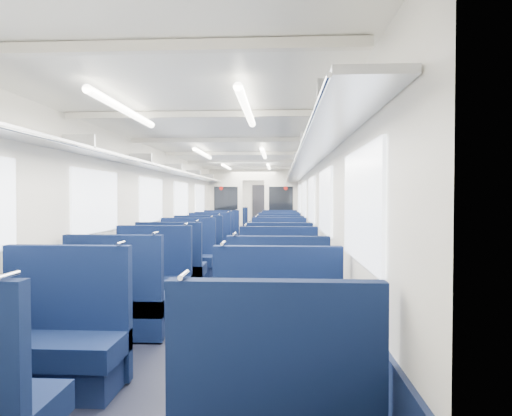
% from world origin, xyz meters
% --- Properties ---
extents(floor, '(2.80, 18.00, 0.01)m').
position_xyz_m(floor, '(0.00, 0.00, 0.00)').
color(floor, black).
rests_on(floor, ground).
extents(ceiling, '(2.80, 18.00, 0.01)m').
position_xyz_m(ceiling, '(0.00, 0.00, 2.35)').
color(ceiling, white).
rests_on(ceiling, wall_left).
extents(wall_left, '(0.02, 18.00, 2.35)m').
position_xyz_m(wall_left, '(-1.40, 0.00, 1.18)').
color(wall_left, silver).
rests_on(wall_left, floor).
extents(dado_left, '(0.03, 17.90, 0.70)m').
position_xyz_m(dado_left, '(-1.39, 0.00, 0.35)').
color(dado_left, '#101A37').
rests_on(dado_left, floor).
extents(wall_right, '(0.02, 18.00, 2.35)m').
position_xyz_m(wall_right, '(1.40, 0.00, 1.18)').
color(wall_right, silver).
rests_on(wall_right, floor).
extents(dado_right, '(0.03, 17.90, 0.70)m').
position_xyz_m(dado_right, '(1.39, 0.00, 0.35)').
color(dado_right, '#101A37').
rests_on(dado_right, floor).
extents(wall_far, '(2.80, 0.02, 2.35)m').
position_xyz_m(wall_far, '(0.00, 9.00, 1.18)').
color(wall_far, silver).
rests_on(wall_far, floor).
extents(luggage_rack_left, '(0.36, 17.40, 0.18)m').
position_xyz_m(luggage_rack_left, '(-1.21, 0.00, 1.97)').
color(luggage_rack_left, '#B2B5BA').
rests_on(luggage_rack_left, wall_left).
extents(luggage_rack_right, '(0.36, 17.40, 0.18)m').
position_xyz_m(luggage_rack_right, '(1.21, 0.00, 1.97)').
color(luggage_rack_right, '#B2B5BA').
rests_on(luggage_rack_right, wall_right).
extents(windows, '(2.78, 15.60, 0.75)m').
position_xyz_m(windows, '(0.00, -0.46, 1.42)').
color(windows, white).
rests_on(windows, wall_left).
extents(ceiling_fittings, '(2.70, 16.06, 0.11)m').
position_xyz_m(ceiling_fittings, '(0.00, -0.26, 2.29)').
color(ceiling_fittings, silver).
rests_on(ceiling_fittings, ceiling).
extents(end_door, '(0.75, 0.06, 2.00)m').
position_xyz_m(end_door, '(0.00, 8.94, 1.00)').
color(end_door, black).
rests_on(end_door, floor).
extents(bulkhead, '(2.80, 0.10, 2.35)m').
position_xyz_m(bulkhead, '(-0.00, 3.53, 1.23)').
color(bulkhead, silver).
rests_on(bulkhead, floor).
extents(seat_2, '(1.01, 0.56, 1.13)m').
position_xyz_m(seat_2, '(-0.83, -7.19, 0.35)').
color(seat_2, '#0D1B42').
rests_on(seat_2, floor).
extents(seat_3, '(1.01, 0.56, 1.13)m').
position_xyz_m(seat_3, '(0.83, -7.15, 0.35)').
color(seat_3, '#0D1B42').
rests_on(seat_3, floor).
extents(seat_4, '(1.01, 0.56, 1.13)m').
position_xyz_m(seat_4, '(-0.83, -5.95, 0.35)').
color(seat_4, '#0D1B42').
rests_on(seat_4, floor).
extents(seat_5, '(1.01, 0.56, 1.13)m').
position_xyz_m(seat_5, '(0.83, -6.00, 0.35)').
color(seat_5, '#0D1B42').
rests_on(seat_5, floor).
extents(seat_6, '(1.01, 0.56, 1.13)m').
position_xyz_m(seat_6, '(-0.83, -4.79, 0.35)').
color(seat_6, '#0D1B42').
rests_on(seat_6, floor).
extents(seat_7, '(1.01, 0.56, 1.13)m').
position_xyz_m(seat_7, '(0.83, -4.89, 0.35)').
color(seat_7, '#0D1B42').
rests_on(seat_7, floor).
extents(seat_8, '(1.01, 0.56, 1.13)m').
position_xyz_m(seat_8, '(-0.83, -3.74, 0.35)').
color(seat_8, '#0D1B42').
rests_on(seat_8, floor).
extents(seat_9, '(1.01, 0.56, 1.13)m').
position_xyz_m(seat_9, '(0.83, -3.76, 0.35)').
color(seat_9, '#0D1B42').
rests_on(seat_9, floor).
extents(seat_10, '(1.01, 0.56, 1.13)m').
position_xyz_m(seat_10, '(-0.83, -2.60, 0.35)').
color(seat_10, '#0D1B42').
rests_on(seat_10, floor).
extents(seat_11, '(1.01, 0.56, 1.13)m').
position_xyz_m(seat_11, '(0.83, -2.44, 0.35)').
color(seat_11, '#0D1B42').
rests_on(seat_11, floor).
extents(seat_12, '(1.01, 0.56, 1.13)m').
position_xyz_m(seat_12, '(-0.83, -1.33, 0.35)').
color(seat_12, '#0D1B42').
rests_on(seat_12, floor).
extents(seat_13, '(1.01, 0.56, 1.13)m').
position_xyz_m(seat_13, '(0.83, -1.42, 0.35)').
color(seat_13, '#0D1B42').
rests_on(seat_13, floor).
extents(seat_14, '(1.01, 0.56, 1.13)m').
position_xyz_m(seat_14, '(-0.83, -0.12, 0.35)').
color(seat_14, '#0D1B42').
rests_on(seat_14, floor).
extents(seat_15, '(1.01, 0.56, 1.13)m').
position_xyz_m(seat_15, '(0.83, -0.24, 0.35)').
color(seat_15, '#0D1B42').
rests_on(seat_15, floor).
extents(seat_16, '(1.01, 0.56, 1.13)m').
position_xyz_m(seat_16, '(-0.83, 0.86, 0.35)').
color(seat_16, '#0D1B42').
rests_on(seat_16, floor).
extents(seat_17, '(1.01, 0.56, 1.13)m').
position_xyz_m(seat_17, '(0.83, 0.84, 0.35)').
color(seat_17, '#0D1B42').
rests_on(seat_17, floor).
extents(seat_18, '(1.01, 0.56, 1.13)m').
position_xyz_m(seat_18, '(-0.83, 1.97, 0.35)').
color(seat_18, '#0D1B42').
rests_on(seat_18, floor).
extents(seat_19, '(1.01, 0.56, 1.13)m').
position_xyz_m(seat_19, '(0.83, 2.08, 0.35)').
color(seat_19, '#0D1B42').
rests_on(seat_19, floor).
extents(seat_20, '(1.01, 0.56, 1.13)m').
position_xyz_m(seat_20, '(-0.83, 4.19, 0.35)').
color(seat_20, '#0D1B42').
rests_on(seat_20, floor).
extents(seat_21, '(1.01, 0.56, 1.13)m').
position_xyz_m(seat_21, '(0.83, 4.08, 0.35)').
color(seat_21, '#0D1B42').
rests_on(seat_21, floor).
extents(seat_22, '(1.01, 0.56, 1.13)m').
position_xyz_m(seat_22, '(-0.83, 5.30, 0.35)').
color(seat_22, '#0D1B42').
rests_on(seat_22, floor).
extents(seat_23, '(1.01, 0.56, 1.13)m').
position_xyz_m(seat_23, '(0.83, 5.33, 0.35)').
color(seat_23, '#0D1B42').
rests_on(seat_23, floor).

